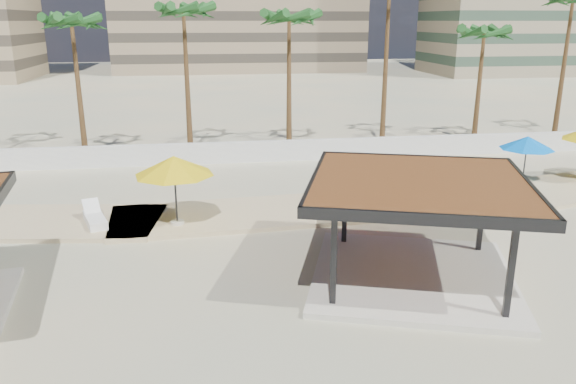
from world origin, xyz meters
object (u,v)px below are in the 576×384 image
at_px(pavilion_central, 417,220).
at_px(umbrella_c, 381,163).
at_px(lounger_b, 362,203).
at_px(lounger_a, 95,219).
at_px(lounger_c, 485,189).

xyz_separation_m(pavilion_central, umbrella_c, (0.65, 5.62, 0.39)).
height_order(pavilion_central, lounger_b, pavilion_central).
xyz_separation_m(pavilion_central, lounger_b, (0.15, 6.42, -1.55)).
bearing_deg(lounger_a, lounger_b, -107.22).
distance_m(pavilion_central, lounger_c, 10.15).
bearing_deg(pavilion_central, lounger_c, 68.49).
bearing_deg(lounger_c, umbrella_c, 90.67).
bearing_deg(lounger_c, lounger_b, 82.32).
xyz_separation_m(umbrella_c, lounger_b, (-0.50, 0.80, -1.95)).
xyz_separation_m(pavilion_central, lounger_c, (6.37, 7.74, -1.58)).
relative_size(lounger_b, lounger_c, 1.16).
relative_size(umbrella_c, lounger_a, 1.49).
distance_m(umbrella_c, lounger_b, 2.16).
bearing_deg(lounger_b, pavilion_central, -171.20).
distance_m(pavilion_central, umbrella_c, 5.67).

